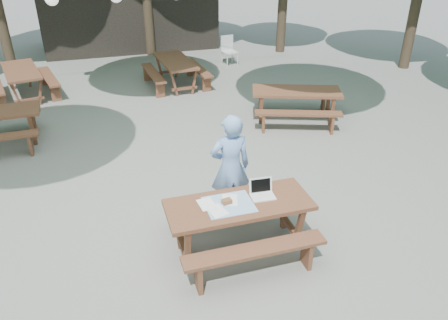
% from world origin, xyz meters
% --- Properties ---
extents(ground, '(80.00, 80.00, 0.00)m').
position_xyz_m(ground, '(0.00, 0.00, 0.00)').
color(ground, slate).
rests_on(ground, ground).
extents(pavilion, '(6.00, 3.00, 2.80)m').
position_xyz_m(pavilion, '(0.50, 10.50, 1.40)').
color(pavilion, black).
rests_on(pavilion, ground).
extents(main_picnic_table, '(2.00, 1.58, 0.75)m').
position_xyz_m(main_picnic_table, '(0.61, -1.77, 0.39)').
color(main_picnic_table, brown).
rests_on(main_picnic_table, ground).
extents(picnic_table_ne, '(2.32, 2.13, 0.75)m').
position_xyz_m(picnic_table_ne, '(3.32, 2.13, 0.39)').
color(picnic_table_ne, brown).
rests_on(picnic_table_ne, ground).
extents(picnic_table_far_w, '(1.95, 2.19, 0.75)m').
position_xyz_m(picnic_table_far_w, '(-2.85, 5.69, 0.39)').
color(picnic_table_far_w, brown).
rests_on(picnic_table_far_w, ground).
extents(picnic_table_far_e, '(1.71, 2.05, 0.75)m').
position_xyz_m(picnic_table_far_e, '(1.17, 5.38, 0.39)').
color(picnic_table_far_e, brown).
rests_on(picnic_table_far_e, ground).
extents(woman, '(0.64, 0.44, 1.71)m').
position_xyz_m(woman, '(0.73, -0.99, 0.86)').
color(woman, '#769CD7').
rests_on(woman, ground).
extents(plastic_chair, '(0.51, 0.51, 0.90)m').
position_xyz_m(plastic_chair, '(3.27, 7.00, 0.26)').
color(plastic_chair, silver).
rests_on(plastic_chair, ground).
extents(laptop, '(0.35, 0.28, 0.24)m').
position_xyz_m(laptop, '(0.97, -1.69, 0.81)').
color(laptop, white).
rests_on(laptop, main_picnic_table).
extents(tabletop_clutter, '(0.74, 0.55, 0.08)m').
position_xyz_m(tabletop_clutter, '(0.44, -1.77, 0.76)').
color(tabletop_clutter, '#3C85CC').
rests_on(tabletop_clutter, main_picnic_table).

